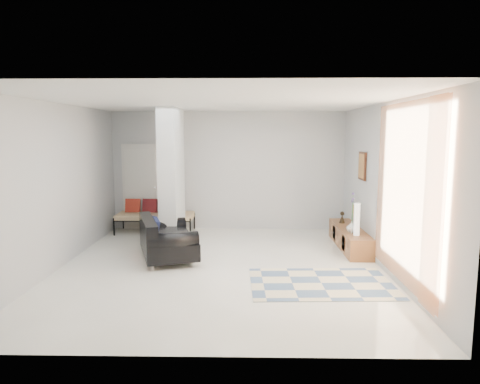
{
  "coord_description": "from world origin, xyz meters",
  "views": [
    {
      "loc": [
        0.47,
        -7.13,
        2.28
      ],
      "look_at": [
        0.32,
        0.6,
        1.22
      ],
      "focal_mm": 32.0,
      "sensor_mm": 36.0,
      "label": 1
    }
  ],
  "objects": [
    {
      "name": "wall_front",
      "position": [
        0.0,
        -3.0,
        1.4
      ],
      "size": [
        6.0,
        0.0,
        6.0
      ],
      "primitive_type": "plane",
      "rotation": [
        -1.57,
        0.0,
        0.0
      ],
      "color": "#B3B5B8",
      "rests_on": "ground"
    },
    {
      "name": "floor",
      "position": [
        0.0,
        0.0,
        0.0
      ],
      "size": [
        6.0,
        6.0,
        0.0
      ],
      "primitive_type": "plane",
      "color": "beige",
      "rests_on": "ground"
    },
    {
      "name": "area_rug",
      "position": [
        1.6,
        -0.8,
        0.01
      ],
      "size": [
        2.21,
        1.51,
        0.01
      ],
      "primitive_type": "cube",
      "rotation": [
        0.0,
        0.0,
        0.04
      ],
      "color": "beige",
      "rests_on": "floor"
    },
    {
      "name": "wall_back",
      "position": [
        0.0,
        3.0,
        1.4
      ],
      "size": [
        6.0,
        0.0,
        6.0
      ],
      "primitive_type": "plane",
      "rotation": [
        1.57,
        0.0,
        0.0
      ],
      "color": "#B3B5B8",
      "rests_on": "ground"
    },
    {
      "name": "partition_column",
      "position": [
        -1.1,
        1.6,
        1.4
      ],
      "size": [
        0.35,
        1.2,
        2.8
      ],
      "primitive_type": "cube",
      "color": "#B7BDBF",
      "rests_on": "floor"
    },
    {
      "name": "wall_left",
      "position": [
        -2.75,
        0.0,
        1.4
      ],
      "size": [
        0.0,
        6.0,
        6.0
      ],
      "primitive_type": "plane",
      "rotation": [
        1.57,
        0.0,
        1.57
      ],
      "color": "#B3B5B8",
      "rests_on": "ground"
    },
    {
      "name": "hallway_door",
      "position": [
        -2.1,
        2.96,
        1.02
      ],
      "size": [
        0.85,
        0.06,
        2.04
      ],
      "primitive_type": "cube",
      "color": "silver",
      "rests_on": "floor"
    },
    {
      "name": "daybed",
      "position": [
        -1.71,
        2.63,
        0.42
      ],
      "size": [
        1.77,
        0.76,
        0.77
      ],
      "rotation": [
        0.0,
        0.0,
        -0.01
      ],
      "color": "black",
      "rests_on": "floor"
    },
    {
      "name": "wall_right",
      "position": [
        2.75,
        0.0,
        1.4
      ],
      "size": [
        0.0,
        6.0,
        6.0
      ],
      "primitive_type": "plane",
      "rotation": [
        1.57,
        0.0,
        -1.57
      ],
      "color": "#B3B5B8",
      "rests_on": "ground"
    },
    {
      "name": "media_console",
      "position": [
        2.52,
        1.31,
        0.2
      ],
      "size": [
        0.45,
        2.03,
        0.8
      ],
      "color": "brown",
      "rests_on": "floor"
    },
    {
      "name": "loveseat",
      "position": [
        -1.06,
        0.5,
        0.36
      ],
      "size": [
        1.33,
        1.74,
        0.76
      ],
      "rotation": [
        0.0,
        0.0,
        0.32
      ],
      "color": "silver",
      "rests_on": "floor"
    },
    {
      "name": "bronze_figurine",
      "position": [
        2.47,
        1.81,
        0.52
      ],
      "size": [
        0.12,
        0.12,
        0.24
      ],
      "primitive_type": null,
      "rotation": [
        0.0,
        0.0,
        -0.02
      ],
      "color": "black",
      "rests_on": "media_console"
    },
    {
      "name": "curtain",
      "position": [
        2.67,
        -1.15,
        1.45
      ],
      "size": [
        0.0,
        2.55,
        2.55
      ],
      "primitive_type": "plane",
      "rotation": [
        1.57,
        0.0,
        1.57
      ],
      "color": "orange",
      "rests_on": "wall_right"
    },
    {
      "name": "cylinder_lamp",
      "position": [
        2.5,
        0.72,
        0.7
      ],
      "size": [
        0.11,
        0.11,
        0.6
      ],
      "primitive_type": "cylinder",
      "color": "white",
      "rests_on": "media_console"
    },
    {
      "name": "wall_art",
      "position": [
        2.72,
        1.31,
        1.65
      ],
      "size": [
        0.04,
        0.45,
        0.55
      ],
      "primitive_type": "cube",
      "color": "#3B1C10",
      "rests_on": "wall_right"
    },
    {
      "name": "vase",
      "position": [
        2.47,
        0.95,
        0.51
      ],
      "size": [
        0.22,
        0.22,
        0.22
      ],
      "primitive_type": "imported",
      "rotation": [
        0.0,
        0.0,
        -0.09
      ],
      "color": "silver",
      "rests_on": "media_console"
    },
    {
      "name": "ceiling",
      "position": [
        0.0,
        0.0,
        2.8
      ],
      "size": [
        6.0,
        6.0,
        0.0
      ],
      "primitive_type": "plane",
      "rotation": [
        3.14,
        0.0,
        0.0
      ],
      "color": "white",
      "rests_on": "wall_back"
    }
  ]
}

